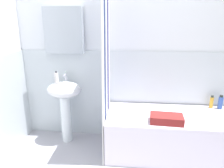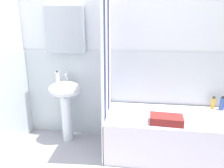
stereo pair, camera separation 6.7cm
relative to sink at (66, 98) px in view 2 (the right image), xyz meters
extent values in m
cube|color=white|center=(0.93, 0.24, 0.59)|extent=(3.60, 0.05, 2.40)
cube|color=silver|center=(0.93, 0.21, -0.01)|extent=(3.60, 0.02, 1.20)
cube|color=silver|center=(0.00, 0.15, 0.85)|extent=(0.48, 0.12, 0.56)
cylinder|color=white|center=(0.00, 0.00, -0.29)|extent=(0.14, 0.14, 0.63)
ellipsoid|color=white|center=(0.00, 0.00, 0.12)|extent=(0.44, 0.34, 0.20)
cylinder|color=silver|center=(0.00, 0.10, 0.25)|extent=(0.03, 0.03, 0.05)
cylinder|color=silver|center=(0.00, 0.05, 0.30)|extent=(0.02, 0.10, 0.02)
sphere|color=silver|center=(0.00, 0.10, 0.33)|extent=(0.03, 0.03, 0.03)
cylinder|color=white|center=(-0.08, -0.03, 0.29)|extent=(0.05, 0.05, 0.13)
sphere|color=#28272E|center=(-0.08, -0.03, 0.36)|extent=(0.02, 0.02, 0.02)
cube|color=white|center=(1.32, -0.15, -0.35)|extent=(1.50, 0.68, 0.51)
cube|color=white|center=(0.56, -0.42, 0.39)|extent=(0.01, 0.14, 2.00)
cube|color=navy|center=(0.56, -0.29, 0.39)|extent=(0.01, 0.14, 2.00)
cube|color=white|center=(0.56, -0.15, 0.39)|extent=(0.01, 0.14, 2.00)
cube|color=navy|center=(0.56, -0.01, 0.39)|extent=(0.01, 0.14, 2.00)
cube|color=white|center=(0.56, 0.12, 0.39)|extent=(0.01, 0.14, 2.00)
cylinder|color=#3455A6|center=(1.97, 0.10, -0.02)|extent=(0.06, 0.06, 0.16)
cylinder|color=black|center=(1.97, 0.10, 0.07)|extent=(0.04, 0.04, 0.02)
cylinder|color=gold|center=(1.87, 0.12, -0.03)|extent=(0.05, 0.05, 0.14)
cylinder|color=#232C2D|center=(1.87, 0.12, 0.05)|extent=(0.03, 0.03, 0.02)
cube|color=maroon|center=(1.25, -0.34, -0.06)|extent=(0.37, 0.22, 0.09)
camera|label=1|loc=(0.86, -2.57, 1.03)|focal=35.10mm
camera|label=2|loc=(0.93, -2.56, 1.03)|focal=35.10mm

